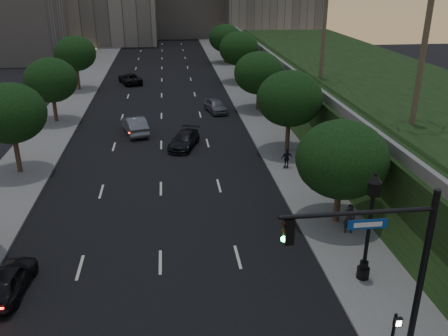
{
  "coord_description": "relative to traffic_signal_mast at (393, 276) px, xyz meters",
  "views": [
    {
      "loc": [
        0.79,
        -15.76,
        13.67
      ],
      "look_at": [
        3.7,
        8.53,
        3.6
      ],
      "focal_mm": 38.0,
      "sensor_mm": 36.0,
      "label": 1
    }
  ],
  "objects": [
    {
      "name": "sidewalk_left",
      "position": [
        -18.73,
        32.41,
        -3.6
      ],
      "size": [
        4.5,
        140.0,
        0.15
      ],
      "primitive_type": "cube",
      "color": "slate",
      "rests_on": "ground"
    },
    {
      "name": "tree_left_c",
      "position": [
        -18.78,
        33.41,
        0.53
      ],
      "size": [
        5.0,
        5.0,
        6.34
      ],
      "color": "#38281C",
      "rests_on": "ground"
    },
    {
      "name": "tree_right_d",
      "position": [
        1.82,
        49.41,
        0.84
      ],
      "size": [
        5.2,
        5.2,
        6.74
      ],
      "color": "#38281C",
      "rests_on": "ground"
    },
    {
      "name": "tree_left_d",
      "position": [
        -18.78,
        47.41,
        0.9
      ],
      "size": [
        5.0,
        5.0,
        6.71
      ],
      "color": "#38281C",
      "rests_on": "ground"
    },
    {
      "name": "tree_right_a",
      "position": [
        1.82,
        10.41,
        0.35
      ],
      "size": [
        5.2,
        5.2,
        6.24
      ],
      "color": "#38281C",
      "rests_on": "ground"
    },
    {
      "name": "tree_right_c",
      "position": [
        1.82,
        35.41,
        0.35
      ],
      "size": [
        5.2,
        5.2,
        6.24
      ],
      "color": "#38281C",
      "rests_on": "ground"
    },
    {
      "name": "sedan_near_right",
      "position": [
        -6.53,
        24.61,
        -3.01
      ],
      "size": [
        3.21,
        4.88,
        1.32
      ],
      "primitive_type": "imported",
      "rotation": [
        0.0,
        0.0,
        -0.33
      ],
      "color": "black",
      "rests_on": "ground"
    },
    {
      "name": "tree_left_b",
      "position": [
        -18.78,
        20.41,
        0.9
      ],
      "size": [
        5.0,
        5.0,
        6.71
      ],
      "color": "#38281C",
      "rests_on": "ground"
    },
    {
      "name": "sedan_near_left",
      "position": [
        -15.36,
        5.75,
        -2.98
      ],
      "size": [
        1.98,
        4.21,
        1.39
      ],
      "primitive_type": "imported",
      "rotation": [
        0.0,
        0.0,
        3.06
      ],
      "color": "black",
      "rests_on": "ground"
    },
    {
      "name": "traffic_signal_mast",
      "position": [
        0.0,
        0.0,
        0.0
      ],
      "size": [
        5.68,
        0.56,
        7.0
      ],
      "color": "black",
      "rests_on": "ground"
    },
    {
      "name": "sidewalk_right",
      "position": [
        1.77,
        32.41,
        -3.6
      ],
      "size": [
        4.5,
        140.0,
        0.15
      ],
      "primitive_type": "cube",
      "color": "slate",
      "rests_on": "ground"
    },
    {
      "name": "sedan_far_right",
      "position": [
        -2.76,
        35.26,
        -2.96
      ],
      "size": [
        2.55,
        4.45,
        1.43
      ],
      "primitive_type": "imported",
      "rotation": [
        0.0,
        0.0,
        0.22
      ],
      "color": "#5B5D63",
      "rests_on": "ground"
    },
    {
      "name": "sedan_far_left",
      "position": [
        -12.64,
        50.61,
        -2.98
      ],
      "size": [
        3.76,
        5.42,
        1.38
      ],
      "primitive_type": "imported",
      "rotation": [
        0.0,
        0.0,
        3.47
      ],
      "color": "black",
      "rests_on": "ground"
    },
    {
      "name": "parapet_wall",
      "position": [
        5.02,
        30.41,
        0.68
      ],
      "size": [
        0.35,
        90.0,
        0.7
      ],
      "primitive_type": "cube",
      "color": "slate",
      "rests_on": "embankment"
    },
    {
      "name": "pedestrian_signal",
      "position": [
        -0.02,
        -0.7,
        -2.11
      ],
      "size": [
        0.3,
        0.33,
        2.5
      ],
      "color": "black",
      "rests_on": "ground"
    },
    {
      "name": "sedan_mid_left",
      "position": [
        -10.84,
        28.93,
        -2.87
      ],
      "size": [
        2.84,
        5.13,
        1.6
      ],
      "primitive_type": "imported",
      "rotation": [
        0.0,
        0.0,
        3.39
      ],
      "color": "slate",
      "rests_on": "ground"
    },
    {
      "name": "ground",
      "position": [
        -8.48,
        2.41,
        -3.67
      ],
      "size": [
        160.0,
        160.0,
        0.0
      ],
      "primitive_type": "plane",
      "color": "black",
      "rests_on": "ground"
    },
    {
      "name": "street_lamp",
      "position": [
        1.18,
        4.75,
        -1.04
      ],
      "size": [
        0.64,
        0.64,
        5.62
      ],
      "color": "black",
      "rests_on": "ground"
    },
    {
      "name": "tree_right_b",
      "position": [
        1.82,
        22.41,
        0.84
      ],
      "size": [
        5.2,
        5.2,
        6.74
      ],
      "color": "#38281C",
      "rests_on": "ground"
    },
    {
      "name": "pedestrian_a",
      "position": [
        2.0,
        8.95,
        -2.63
      ],
      "size": [
        0.74,
        0.58,
        1.79
      ],
      "primitive_type": "imported",
      "rotation": [
        0.0,
        0.0,
        2.88
      ],
      "color": "black",
      "rests_on": "sidewalk_right"
    },
    {
      "name": "pedestrian_b",
      "position": [
        2.96,
        13.34,
        -2.59
      ],
      "size": [
        0.98,
        0.81,
        1.87
      ],
      "primitive_type": "imported",
      "rotation": [
        0.0,
        0.0,
        3.25
      ],
      "color": "black",
      "rests_on": "sidewalk_right"
    },
    {
      "name": "pedestrian_c",
      "position": [
        0.88,
        18.77,
        -2.76
      ],
      "size": [
        0.95,
        0.51,
        1.53
      ],
      "primitive_type": "imported",
      "rotation": [
        0.0,
        0.0,
        3.3
      ],
      "color": "black",
      "rests_on": "sidewalk_right"
    },
    {
      "name": "embankment",
      "position": [
        13.52,
        30.41,
        -1.67
      ],
      "size": [
        18.0,
        90.0,
        4.0
      ],
      "primitive_type": "cube",
      "color": "black",
      "rests_on": "ground"
    },
    {
      "name": "office_block_filler",
      "position": [
        -34.48,
        72.41,
        3.33
      ],
      "size": [
        18.0,
        16.0,
        14.0
      ],
      "primitive_type": "cube",
      "color": "#A49D97",
      "rests_on": "ground"
    },
    {
      "name": "road_surface",
      "position": [
        -8.48,
        32.41,
        -3.66
      ],
      "size": [
        16.0,
        140.0,
        0.02
      ],
      "primitive_type": "cube",
      "color": "black",
      "rests_on": "ground"
    },
    {
      "name": "tree_right_e",
      "position": [
        1.82,
        64.41,
        0.35
      ],
      "size": [
        5.2,
        5.2,
        6.24
      ],
      "color": "#38281C",
      "rests_on": "ground"
    }
  ]
}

